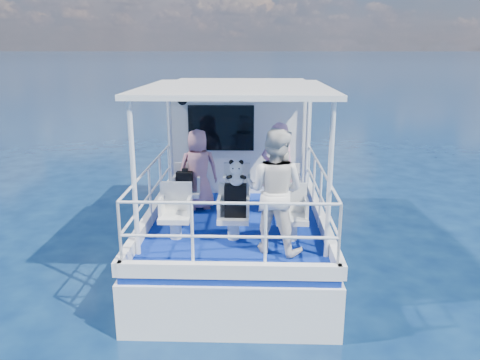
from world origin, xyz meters
name	(u,v)px	position (x,y,z in m)	size (l,w,h in m)	color
ground	(236,261)	(0.00, 0.00, 0.00)	(2000.00, 2000.00, 0.00)	#081C3D
hull	(238,239)	(0.00, 1.00, 0.00)	(3.00, 7.00, 1.60)	white
deck	(238,200)	(0.00, 1.00, 0.85)	(2.90, 6.90, 0.10)	navy
cabin	(240,132)	(0.00, 2.30, 2.00)	(2.85, 2.00, 2.20)	white
canopy	(235,88)	(0.00, -0.20, 3.14)	(3.00, 3.20, 0.08)	white
canopy_posts	(236,158)	(0.00, -0.25, 2.00)	(2.77, 2.97, 2.20)	white
railings	(235,198)	(0.00, -0.58, 1.40)	(2.84, 3.59, 1.00)	white
seat_port_fwd	(187,201)	(-0.90, 0.20, 1.09)	(0.48, 0.46, 0.38)	silver
seat_center_fwd	(237,201)	(0.00, 0.20, 1.09)	(0.48, 0.46, 0.38)	silver
seat_stbd_fwd	(286,202)	(0.90, 0.20, 1.09)	(0.48, 0.46, 0.38)	silver
seat_port_aft	(176,227)	(-0.90, -1.10, 1.09)	(0.48, 0.46, 0.38)	silver
seat_center_aft	(233,227)	(0.00, -1.10, 1.09)	(0.48, 0.46, 0.38)	silver
seat_stbd_aft	(292,228)	(0.90, -1.10, 1.09)	(0.48, 0.46, 0.38)	silver
passenger_port_fwd	(198,170)	(-0.70, 0.33, 1.64)	(0.55, 0.39, 1.48)	#C17C8A
passenger_stbd_fwd	(277,169)	(0.72, 0.10, 1.72)	(0.60, 0.39, 1.65)	pink
passenger_stbd_aft	(275,191)	(0.61, -1.50, 1.81)	(0.88, 0.69, 1.81)	white
backpack_port	(185,182)	(-0.93, 0.12, 1.47)	(0.28, 0.16, 0.37)	black
backpack_center	(235,201)	(0.03, -1.11, 1.53)	(0.33, 0.19, 0.50)	black
compact_camera	(185,170)	(-0.92, 0.13, 1.68)	(0.11, 0.06, 0.06)	black
panda	(236,173)	(0.05, -1.14, 1.97)	(0.25, 0.21, 0.39)	white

